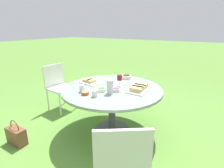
% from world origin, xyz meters
% --- Properties ---
extents(ground_plane, '(40.00, 40.00, 0.00)m').
position_xyz_m(ground_plane, '(0.00, 0.00, 0.00)').
color(ground_plane, '#5B8C38').
extents(dining_table, '(1.49, 1.49, 0.71)m').
position_xyz_m(dining_table, '(0.00, 0.00, 0.62)').
color(dining_table, '#4C4C51').
rests_on(dining_table, ground_plane).
extents(chair_near_left, '(0.45, 0.47, 0.89)m').
position_xyz_m(chair_near_left, '(1.30, -0.11, 0.52)').
color(chair_near_left, silver).
rests_on(chair_near_left, ground_plane).
extents(chair_near_right, '(0.60, 0.60, 0.89)m').
position_xyz_m(chair_near_right, '(-0.73, 1.06, 0.52)').
color(chair_near_right, silver).
rests_on(chair_near_right, ground_plane).
extents(water_pitcher, '(0.10, 0.09, 0.19)m').
position_xyz_m(water_pitcher, '(-0.10, 0.21, 0.81)').
color(water_pitcher, silver).
rests_on(water_pitcher, dining_table).
extents(wine_glass, '(0.08, 0.08, 0.18)m').
position_xyz_m(wine_glass, '(-0.06, -0.11, 0.84)').
color(wine_glass, silver).
rests_on(wine_glass, dining_table).
extents(platter_bread_main, '(0.35, 0.23, 0.06)m').
position_xyz_m(platter_bread_main, '(0.42, -0.01, 0.73)').
color(platter_bread_main, white).
rests_on(platter_bread_main, dining_table).
extents(platter_charcuterie, '(0.27, 0.41, 0.08)m').
position_xyz_m(platter_charcuterie, '(-0.39, -0.10, 0.74)').
color(platter_charcuterie, white).
rests_on(platter_charcuterie, dining_table).
extents(bowl_fries, '(0.10, 0.10, 0.04)m').
position_xyz_m(bowl_fries, '(0.16, 0.42, 0.73)').
color(bowl_fries, '#B74733').
rests_on(bowl_fries, dining_table).
extents(bowl_salad, '(0.13, 0.13, 0.04)m').
position_xyz_m(bowl_salad, '(0.05, 0.20, 0.73)').
color(bowl_salad, white).
rests_on(bowl_salad, dining_table).
extents(bowl_olives, '(0.17, 0.17, 0.06)m').
position_xyz_m(bowl_olives, '(0.04, -0.55, 0.74)').
color(bowl_olives, beige).
rests_on(bowl_olives, dining_table).
extents(bowl_dip_red, '(0.12, 0.12, 0.04)m').
position_xyz_m(bowl_dip_red, '(-0.12, 0.09, 0.73)').
color(bowl_dip_red, silver).
rests_on(bowl_dip_red, dining_table).
extents(cup_water_near, '(0.07, 0.07, 0.09)m').
position_xyz_m(cup_water_near, '(0.01, 0.41, 0.75)').
color(cup_water_near, silver).
rests_on(cup_water_near, dining_table).
extents(cup_water_far, '(0.06, 0.06, 0.11)m').
position_xyz_m(cup_water_far, '(0.27, 0.37, 0.76)').
color(cup_water_far, silver).
rests_on(cup_water_far, dining_table).
extents(handbag, '(0.30, 0.14, 0.37)m').
position_xyz_m(handbag, '(0.96, 1.01, 0.13)').
color(handbag, brown).
rests_on(handbag, ground_plane).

